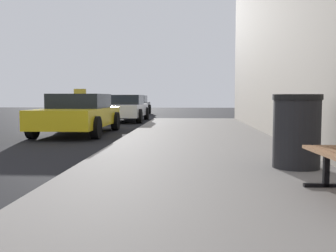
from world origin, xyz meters
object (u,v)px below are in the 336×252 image
object	(u,v)px
trash_bin	(297,131)
car_white	(125,108)
car_yellow	(79,114)
car_black	(134,105)

from	to	relation	value
trash_bin	car_white	bearing A→B (deg)	109.79
trash_bin	car_white	world-z (taller)	car_white
car_yellow	car_black	distance (m)	13.82
car_yellow	car_black	size ratio (longest dim) A/B	1.12
trash_bin	car_black	size ratio (longest dim) A/B	0.26
trash_bin	car_white	distance (m)	13.84
car_yellow	car_white	xyz separation A→B (m)	(0.37, 6.51, -0.00)
car_white	car_black	size ratio (longest dim) A/B	1.10
trash_bin	car_black	world-z (taller)	car_black
trash_bin	car_yellow	bearing A→B (deg)	127.87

